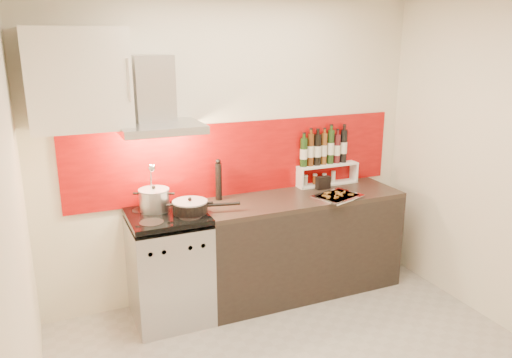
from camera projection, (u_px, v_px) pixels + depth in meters
name	position (u px, v px, depth m)	size (l,w,h in m)	color
back_wall	(235.00, 149.00, 4.33)	(3.40, 0.02, 2.60)	silver
left_wall	(15.00, 236.00, 2.44)	(0.02, 2.80, 2.60)	silver
backsplash	(241.00, 158.00, 4.36)	(3.00, 0.02, 0.64)	#8D0708
range_stove	(169.00, 268.00, 4.03)	(0.60, 0.60, 0.91)	#B7B7BA
counter	(300.00, 244.00, 4.49)	(1.80, 0.60, 0.90)	black
range_hood	(157.00, 105.00, 3.80)	(0.62, 0.50, 0.61)	#B7B7BA
upper_cabinet	(78.00, 80.00, 3.52)	(0.70, 0.35, 0.72)	silver
stock_pot	(154.00, 200.00, 3.95)	(0.24, 0.24, 0.21)	#B7B7BA
saute_pan	(191.00, 207.00, 3.91)	(0.53, 0.28, 0.13)	black
utensil_jar	(151.00, 200.00, 3.86)	(0.09, 0.13, 0.42)	silver
pepper_mill	(219.00, 180.00, 4.22)	(0.06, 0.06, 0.36)	black
step_shelf	(324.00, 158.00, 4.64)	(0.61, 0.17, 0.52)	white
caddy_box	(323.00, 183.00, 4.55)	(0.13, 0.06, 0.11)	black
baking_tray	(337.00, 196.00, 4.30)	(0.46, 0.41, 0.03)	silver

